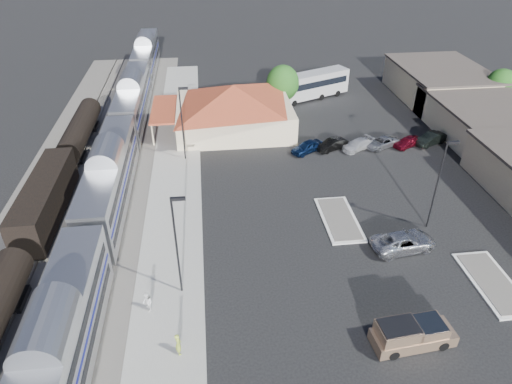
{
  "coord_description": "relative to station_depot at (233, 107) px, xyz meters",
  "views": [
    {
      "loc": [
        -8.22,
        -32.63,
        26.22
      ],
      "look_at": [
        -3.96,
        3.59,
        2.8
      ],
      "focal_mm": 32.0,
      "sensor_mm": 36.0,
      "label": 1
    }
  ],
  "objects": [
    {
      "name": "ground",
      "position": [
        4.56,
        -24.0,
        -3.13
      ],
      "size": [
        280.0,
        280.0,
        0.0
      ],
      "primitive_type": "plane",
      "color": "black",
      "rests_on": "ground"
    },
    {
      "name": "railbed",
      "position": [
        -16.44,
        -16.0,
        -3.07
      ],
      "size": [
        16.0,
        100.0,
        0.12
      ],
      "primitive_type": "cube",
      "color": "#4C4944",
      "rests_on": "ground"
    },
    {
      "name": "platform",
      "position": [
        -7.44,
        -18.0,
        -3.04
      ],
      "size": [
        5.5,
        92.0,
        0.18
      ],
      "primitive_type": "cube",
      "color": "gray",
      "rests_on": "ground"
    },
    {
      "name": "passenger_train",
      "position": [
        -13.44,
        -16.87,
        -0.26
      ],
      "size": [
        3.0,
        104.0,
        5.55
      ],
      "color": "silver",
      "rests_on": "ground"
    },
    {
      "name": "freight_cars",
      "position": [
        -19.44,
        -18.16,
        -1.21
      ],
      "size": [
        2.8,
        46.0,
        4.0
      ],
      "color": "black",
      "rests_on": "ground"
    },
    {
      "name": "station_depot",
      "position": [
        0.0,
        0.0,
        0.0
      ],
      "size": [
        18.35,
        12.24,
        6.2
      ],
      "color": "beige",
      "rests_on": "ground"
    },
    {
      "name": "buildings_east",
      "position": [
        32.56,
        -9.72,
        -0.86
      ],
      "size": [
        14.4,
        51.4,
        4.8
      ],
      "color": "#C6B28C",
      "rests_on": "ground"
    },
    {
      "name": "traffic_island_south",
      "position": [
        8.56,
        -22.0,
        -3.03
      ],
      "size": [
        3.3,
        7.5,
        0.21
      ],
      "color": "silver",
      "rests_on": "ground"
    },
    {
      "name": "traffic_island_north",
      "position": [
        18.56,
        -32.0,
        -3.03
      ],
      "size": [
        3.3,
        7.5,
        0.21
      ],
      "color": "silver",
      "rests_on": "ground"
    },
    {
      "name": "lamp_plat_s",
      "position": [
        -6.34,
        -30.0,
        2.21
      ],
      "size": [
        1.08,
        0.25,
        9.0
      ],
      "color": "black",
      "rests_on": "ground"
    },
    {
      "name": "lamp_plat_n",
      "position": [
        -6.34,
        -8.0,
        2.21
      ],
      "size": [
        1.08,
        0.25,
        9.0
      ],
      "color": "black",
      "rests_on": "ground"
    },
    {
      "name": "lamp_lot",
      "position": [
        16.66,
        -24.0,
        2.21
      ],
      "size": [
        1.08,
        0.25,
        9.0
      ],
      "color": "black",
      "rests_on": "ground"
    },
    {
      "name": "tree_east_c",
      "position": [
        38.56,
        2.0,
        0.63
      ],
      "size": [
        4.41,
        4.41,
        6.21
      ],
      "color": "#382314",
      "rests_on": "ground"
    },
    {
      "name": "tree_depot",
      "position": [
        7.56,
        6.0,
        0.89
      ],
      "size": [
        4.71,
        4.71,
        6.63
      ],
      "color": "#382314",
      "rests_on": "ground"
    },
    {
      "name": "pickup_truck",
      "position": [
        9.65,
        -36.85,
        -2.19
      ],
      "size": [
        5.92,
        2.61,
        1.99
      ],
      "rotation": [
        0.0,
        0.0,
        1.66
      ],
      "color": "#A18063",
      "rests_on": "ground"
    },
    {
      "name": "suv",
      "position": [
        12.98,
        -26.91,
        -2.33
      ],
      "size": [
        6.1,
        3.44,
        1.61
      ],
      "primitive_type": "imported",
      "rotation": [
        0.0,
        0.0,
        1.71
      ],
      "color": "#ACAEB4",
      "rests_on": "ground"
    },
    {
      "name": "coach_bus",
      "position": [
        12.59,
        9.71,
        -0.78
      ],
      "size": [
        12.74,
        7.59,
        4.07
      ],
      "rotation": [
        0.0,
        0.0,
        1.98
      ],
      "color": "silver",
      "rests_on": "ground"
    },
    {
      "name": "person_a",
      "position": [
        -6.49,
        -35.93,
        -2.04
      ],
      "size": [
        0.59,
        0.75,
        1.81
      ],
      "primitive_type": "imported",
      "rotation": [
        0.0,
        0.0,
        1.83
      ],
      "color": "#A4BB3A",
      "rests_on": "platform"
    },
    {
      "name": "person_b",
      "position": [
        -8.88,
        -31.8,
        -2.1
      ],
      "size": [
        0.87,
        0.99,
        1.7
      ],
      "primitive_type": "imported",
      "rotation": [
        0.0,
        0.0,
        -1.24
      ],
      "color": "white",
      "rests_on": "platform"
    },
    {
      "name": "parked_car_a",
      "position": [
        8.38,
        -7.77,
        -2.41
      ],
      "size": [
        4.51,
        3.64,
        1.44
      ],
      "primitive_type": "imported",
      "rotation": [
        0.0,
        0.0,
        -1.03
      ],
      "color": "#0D1E42",
      "rests_on": "ground"
    },
    {
      "name": "parked_car_b",
      "position": [
        11.58,
        -7.47,
        -2.44
      ],
      "size": [
        4.4,
        3.09,
        1.38
      ],
      "primitive_type": "imported",
      "rotation": [
        0.0,
        0.0,
        -1.13
      ],
      "color": "black",
      "rests_on": "ground"
    },
    {
      "name": "parked_car_c",
      "position": [
        14.78,
        -7.77,
        -2.49
      ],
      "size": [
        4.74,
        3.68,
        1.28
      ],
      "primitive_type": "imported",
      "rotation": [
        0.0,
        0.0,
        -1.07
      ],
      "color": "silver",
      "rests_on": "ground"
    },
    {
      "name": "parked_car_d",
      "position": [
        17.98,
        -7.47,
        -2.5
      ],
      "size": [
        5.03,
        3.75,
        1.27
      ],
      "primitive_type": "imported",
      "rotation": [
        0.0,
        0.0,
        -1.16
      ],
      "color": "gray",
      "rests_on": "ground"
    },
    {
      "name": "parked_car_e",
      "position": [
        21.18,
        -7.77,
        -2.47
      ],
      "size": [
        4.18,
        3.12,
        1.32
      ],
      "primitive_type": "imported",
      "rotation": [
        0.0,
        0.0,
        -1.11
      ],
      "color": "maroon",
      "rests_on": "ground"
    },
    {
      "name": "parked_car_f",
      "position": [
        24.38,
        -7.47,
        -2.38
      ],
      "size": [
        4.8,
        3.31,
        1.5
      ],
      "primitive_type": "imported",
      "rotation": [
        0.0,
        0.0,
        -1.15
      ],
      "color": "black",
      "rests_on": "ground"
    }
  ]
}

